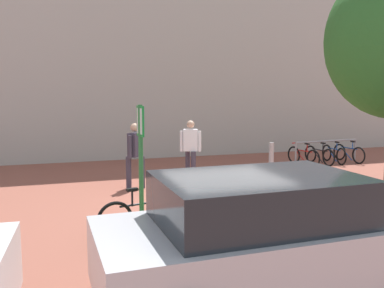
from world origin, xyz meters
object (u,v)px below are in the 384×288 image
object	(u,v)px
bike_at_sign	(142,215)
person_suited_dark	(135,151)
car_silver_sedan	(269,238)
bike_rack_cluster	(327,154)
person_casual_tan	(191,146)
bollard_steel	(271,156)
parking_sign_post	(141,151)

from	to	relation	value
bike_at_sign	person_suited_dark	world-z (taller)	person_suited_dark
car_silver_sedan	bike_rack_cluster	bearing A→B (deg)	50.82
person_casual_tan	car_silver_sedan	bearing A→B (deg)	-99.68
bollard_steel	car_silver_sedan	size ratio (longest dim) A/B	0.21
person_suited_dark	bike_rack_cluster	bearing A→B (deg)	13.74
bollard_steel	person_suited_dark	size ratio (longest dim) A/B	0.52
parking_sign_post	car_silver_sedan	size ratio (longest dim) A/B	0.53
car_silver_sedan	person_suited_dark	bearing A→B (deg)	94.63
bike_at_sign	bike_rack_cluster	bearing A→B (deg)	34.85
bike_rack_cluster	person_casual_tan	world-z (taller)	person_casual_tan
parking_sign_post	car_silver_sedan	xyz separation A→B (m)	(1.08, -2.62, -0.76)
parking_sign_post	car_silver_sedan	distance (m)	2.94
parking_sign_post	bike_at_sign	xyz separation A→B (m)	(0.04, 0.15, -1.17)
bollard_steel	person_suited_dark	bearing A→B (deg)	-165.37
parking_sign_post	bollard_steel	size ratio (longest dim) A/B	2.57
bike_rack_cluster	car_silver_sedan	bearing A→B (deg)	-129.18
bike_at_sign	person_casual_tan	world-z (taller)	person_casual_tan
person_casual_tan	car_silver_sedan	distance (m)	7.00
parking_sign_post	bike_rack_cluster	world-z (taller)	parking_sign_post
bike_rack_cluster	parking_sign_post	bearing A→B (deg)	-144.52
parking_sign_post	person_suited_dark	xyz separation A→B (m)	(0.56, 3.73, -0.54)
bike_at_sign	person_casual_tan	xyz separation A→B (m)	(2.21, 4.12, 0.63)
bollard_steel	person_suited_dark	xyz separation A→B (m)	(-4.64, -1.21, 0.53)
bike_at_sign	car_silver_sedan	bearing A→B (deg)	-69.55
person_suited_dark	bollard_steel	bearing A→B (deg)	14.63
person_suited_dark	person_casual_tan	bearing A→B (deg)	17.95
bike_at_sign	person_suited_dark	size ratio (longest dim) A/B	0.96
bollard_steel	person_casual_tan	bearing A→B (deg)	-167.33
person_casual_tan	car_silver_sedan	size ratio (longest dim) A/B	0.40
bike_rack_cluster	person_suited_dark	xyz separation A→B (m)	(-7.10, -1.74, 0.64)
parking_sign_post	bike_at_sign	distance (m)	1.18
bike_rack_cluster	person_casual_tan	xyz separation A→B (m)	(-5.41, -1.19, 0.64)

